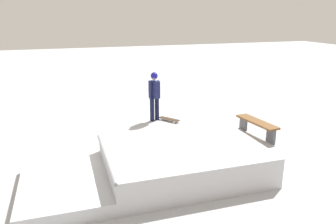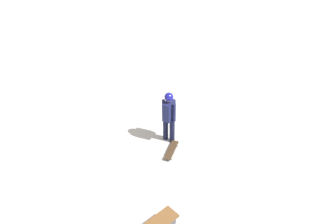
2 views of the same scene
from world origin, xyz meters
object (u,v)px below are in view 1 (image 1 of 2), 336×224
Objects in this scene: skate_ramp at (164,165)px; park_bench at (257,125)px; skater at (154,93)px; skateboard at (169,119)px.

skate_ramp is 3.93m from park_bench.
skater is at bearing -44.00° from park_bench.
skater is at bearing -102.65° from skate_ramp.
park_bench is (-2.10, 2.22, 0.28)m from skateboard.
skater is at bearing 25.69° from skateboard.
skateboard is 3.08m from park_bench.
skater is 3.63m from park_bench.
park_bench is at bearing -157.02° from skater.
skater reaches higher than skateboard.
park_bench is at bearing -153.87° from skate_ramp.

